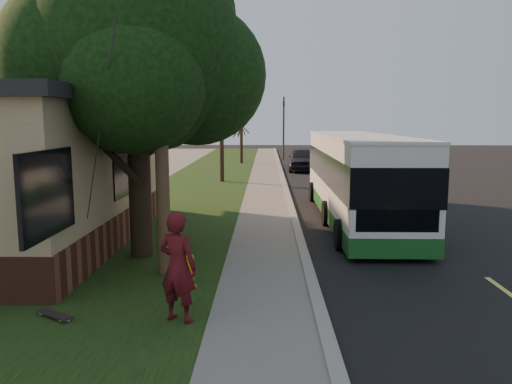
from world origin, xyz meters
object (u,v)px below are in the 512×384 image
Objects in this scene: bare_tree_far at (241,139)px; leafy_tree at (138,53)px; fire_hydrant at (188,271)px; distant_car at (302,159)px; traffic_signal at (284,124)px; skateboard_spare at (54,315)px; dumpster at (53,192)px; utility_pole at (159,69)px; transit_bus at (357,175)px; bare_tree_near at (222,145)px; skateboarder at (178,267)px; skateboard_main at (176,258)px.

leafy_tree is at bearing -92.45° from bare_tree_far.
distant_car is (4.10, 24.80, 0.37)m from fire_hydrant.
traffic_signal is (3.10, 34.00, 2.73)m from fire_hydrant.
dumpster is (-4.77, 11.19, 0.54)m from skateboard_spare.
utility_pole reaches higher than transit_bus.
bare_tree_near reaches higher than fire_hydrant.
skateboarder is (1.00, -19.71, -1.11)m from bare_tree_near.
bare_tree_far is at bearing 90.76° from fire_hydrant.
skateboarder is (0.81, -2.70, -3.59)m from utility_pole.
skateboarder reaches higher than dumpster.
fire_hydrant is 30.04m from bare_tree_far.
distant_car is at bearing 75.64° from leafy_tree.
traffic_signal is 6.09× the size of skateboard_main.
skateboarder is at bearing -73.41° from utility_pole.
traffic_signal is at bearing 75.96° from bare_tree_near.
leafy_tree reaches higher than bare_tree_far.
leafy_tree is 8.63× the size of skateboard_main.
bare_tree_near is at bearing 90.92° from skateboard_main.
bare_tree_far is 4.46× the size of skateboard_main.
leafy_tree is 4.73× the size of dumpster.
skateboarder reaches higher than skateboard_main.
fire_hydrant is 0.17× the size of bare_tree_near.
fire_hydrant is at bearing 37.61° from skateboard_spare.
utility_pole is at bearing -96.58° from traffic_signal.
distant_car is (4.00, 26.51, -0.23)m from skateboarder.
skateboard_main is at bearing -90.50° from bare_tree_far.
transit_bus is 2.36× the size of distant_car.
skateboard_main is 0.55× the size of dumpster.
skateboard_main is (-0.74, 3.77, -0.90)m from skateboarder.
skateboard_spare is at bearing -118.39° from utility_pole.
leafy_tree is at bearing -52.31° from dumpster.
distant_car is at bearing 78.21° from skateboard_main.
fire_hydrant is 34.25m from traffic_signal.
transit_bus is at bearing 49.66° from utility_pole.
bare_tree_far is 0.85× the size of distant_car.
skateboard_main is (-3.74, -31.94, -3.03)m from traffic_signal.
fire_hydrant reaches higher than skateboard_main.
fire_hydrant is at bearing -95.21° from traffic_signal.
traffic_signal is at bearing 48.81° from bare_tree_far.
bare_tree_far is 2.44× the size of dumpster.
transit_bus is at bearing -77.03° from bare_tree_far.
fire_hydrant is at bearing -96.94° from distant_car.
skateboard_spare is at bearing -97.41° from leafy_tree.
transit_bus is at bearing -10.10° from dumpster.
utility_pole is 17.19m from bare_tree_near.
bare_tree_near is 2.23× the size of skateboarder.
fire_hydrant is 2.70m from skateboard_spare.
bare_tree_near is at bearing 86.42° from skateboard_spare.
transit_bus is 14.07× the size of skateboard_spare.
leafy_tree is 9.86× the size of skateboard_spare.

